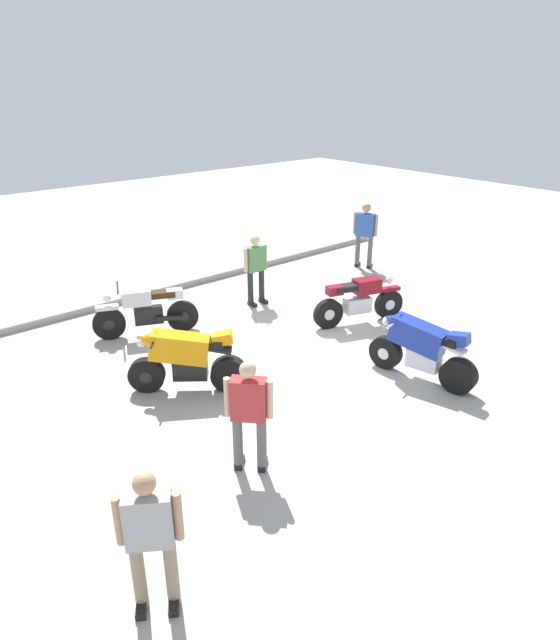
{
  "coord_description": "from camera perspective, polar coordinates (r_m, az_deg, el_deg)",
  "views": [
    {
      "loc": [
        -6.4,
        -6.91,
        4.78
      ],
      "look_at": [
        -0.42,
        0.11,
        0.75
      ],
      "focal_mm": 31.1,
      "sensor_mm": 36.0,
      "label": 1
    }
  ],
  "objects": [
    {
      "name": "motorcycle_blue_sportbike",
      "position": [
        9.69,
        14.36,
        -2.8
      ],
      "size": [
        0.72,
        1.95,
        1.14
      ],
      "rotation": [
        0.0,
        0.0,
        1.75
      ],
      "color": "black",
      "rests_on": "ground"
    },
    {
      "name": "curb_edge",
      "position": [
        13.99,
        -10.71,
        3.53
      ],
      "size": [
        14.0,
        0.3,
        0.15
      ],
      "primitive_type": "cube",
      "color": "gray",
      "rests_on": "ground"
    },
    {
      "name": "person_in_gray_shirt",
      "position": [
        5.65,
        -13.19,
        -20.67
      ],
      "size": [
        0.57,
        0.49,
        1.59
      ],
      "rotation": [
        0.0,
        0.0,
        4.12
      ],
      "color": "gray",
      "rests_on": "ground"
    },
    {
      "name": "person_in_green_shirt",
      "position": [
        12.53,
        -2.51,
        5.58
      ],
      "size": [
        0.63,
        0.31,
        1.61
      ],
      "rotation": [
        0.0,
        0.0,
        4.68
      ],
      "color": "#262628",
      "rests_on": "ground"
    },
    {
      "name": "motorcycle_orange_sportbike",
      "position": [
        9.17,
        -9.65,
        -3.93
      ],
      "size": [
        1.65,
        1.36,
        1.14
      ],
      "rotation": [
        0.0,
        0.0,
        2.47
      ],
      "color": "black",
      "rests_on": "ground"
    },
    {
      "name": "person_in_red_shirt",
      "position": [
        7.14,
        -3.22,
        -9.31
      ],
      "size": [
        0.53,
        0.54,
        1.61
      ],
      "rotation": [
        0.0,
        0.0,
        0.74
      ],
      "color": "#59595B",
      "rests_on": "ground"
    },
    {
      "name": "ground_plane",
      "position": [
        10.57,
        2.11,
        -3.31
      ],
      "size": [
        40.0,
        40.0,
        0.0
      ],
      "primitive_type": "plane",
      "color": "#ADAAA3"
    },
    {
      "name": "motorcycle_maroon_cruiser",
      "position": [
        11.72,
        8.13,
        2.05
      ],
      "size": [
        2.02,
        0.93,
        1.09
      ],
      "rotation": [
        0.0,
        0.0,
        5.96
      ],
      "color": "black",
      "rests_on": "ground"
    },
    {
      "name": "person_in_blue_shirt",
      "position": [
        15.23,
        8.74,
        9.06
      ],
      "size": [
        0.47,
        0.65,
        1.77
      ],
      "rotation": [
        0.0,
        0.0,
        0.42
      ],
      "color": "#59595B",
      "rests_on": "ground"
    },
    {
      "name": "motorcycle_silver_cruiser",
      "position": [
        11.39,
        -13.6,
        0.94
      ],
      "size": [
        1.96,
        1.02,
        1.09
      ],
      "rotation": [
        0.0,
        0.0,
        2.72
      ],
      "color": "black",
      "rests_on": "ground"
    }
  ]
}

